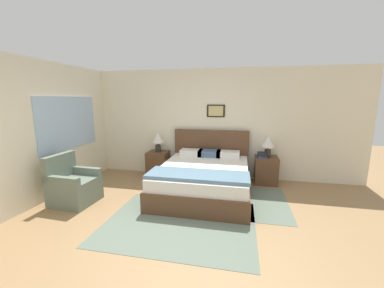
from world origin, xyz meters
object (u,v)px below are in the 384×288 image
(nightstand_by_door, at_px, (266,170))
(table_lamp_near_window, at_px, (158,139))
(bed, at_px, (204,178))
(nightstand_near_window, at_px, (158,164))
(armchair, at_px, (73,186))
(table_lamp_by_door, at_px, (268,143))

(nightstand_by_door, height_order, table_lamp_near_window, table_lamp_near_window)
(bed, bearing_deg, table_lamp_near_window, 146.20)
(bed, xyz_separation_m, nightstand_near_window, (-1.29, 0.84, -0.01))
(bed, distance_m, nightstand_by_door, 1.54)
(nightstand_near_window, bearing_deg, nightstand_by_door, 0.00)
(bed, relative_size, armchair, 2.42)
(table_lamp_near_window, bearing_deg, armchair, -119.18)
(armchair, height_order, table_lamp_near_window, table_lamp_near_window)
(armchair, xyz_separation_m, table_lamp_near_window, (1.01, 1.81, 0.62))
(armchair, xyz_separation_m, nightstand_by_door, (3.58, 1.79, -0.00))
(table_lamp_by_door, bearing_deg, bed, -146.57)
(bed, distance_m, table_lamp_by_door, 1.68)
(armchair, bearing_deg, bed, 115.15)
(nightstand_by_door, xyz_separation_m, table_lamp_by_door, (0.01, 0.01, 0.62))
(armchair, relative_size, nightstand_near_window, 1.46)
(table_lamp_near_window, bearing_deg, nightstand_near_window, -110.00)
(table_lamp_near_window, distance_m, table_lamp_by_door, 2.59)
(armchair, xyz_separation_m, nightstand_near_window, (1.00, 1.79, -0.00))
(table_lamp_near_window, relative_size, table_lamp_by_door, 1.00)
(bed, height_order, nightstand_near_window, bed)
(nightstand_near_window, bearing_deg, table_lamp_by_door, 0.33)
(nightstand_near_window, xyz_separation_m, table_lamp_by_door, (2.59, 0.01, 0.62))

